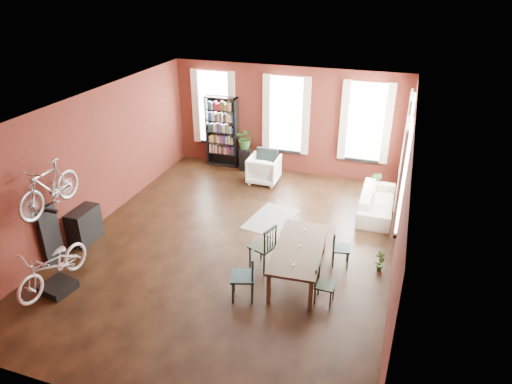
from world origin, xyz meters
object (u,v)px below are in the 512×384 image
at_px(bicycle_floor, 49,247).
at_px(dining_chair_b, 263,246).
at_px(bike_trainer, 58,287).
at_px(console_table, 84,225).
at_px(plant_stand, 245,159).
at_px(white_armchair, 264,168).
at_px(cream_sofa, 378,198).
at_px(dining_chair_d, 341,248).
at_px(dining_chair_c, 325,285).
at_px(dining_table, 299,262).
at_px(dining_chair_a, 243,276).
at_px(bookshelf, 222,132).

bearing_deg(bicycle_floor, dining_chair_b, 34.49).
xyz_separation_m(bike_trainer, console_table, (-0.63, 1.72, 0.32)).
bearing_deg(plant_stand, white_armchair, -40.35).
distance_m(cream_sofa, bike_trainer, 7.66).
distance_m(dining_chair_d, bicycle_floor, 5.74).
bearing_deg(dining_chair_c, dining_chair_d, -1.99).
height_order(dining_table, dining_chair_b, dining_chair_b).
relative_size(dining_table, plant_stand, 3.04).
bearing_deg(console_table, plant_stand, 67.75).
distance_m(white_armchair, cream_sofa, 3.42).
bearing_deg(dining_chair_c, cream_sofa, -6.97).
xyz_separation_m(white_armchair, bike_trainer, (-2.29, -6.08, -0.36)).
relative_size(dining_chair_a, bike_trainer, 1.70).
relative_size(plant_stand, bicycle_floor, 0.39).
bearing_deg(dining_chair_c, bookshelf, 39.78).
relative_size(dining_chair_b, console_table, 1.24).
height_order(dining_chair_d, cream_sofa, cream_sofa).
relative_size(white_armchair, cream_sofa, 0.42).
height_order(dining_chair_b, bookshelf, bookshelf).
bearing_deg(white_armchair, dining_chair_b, 106.32).
height_order(cream_sofa, plant_stand, cream_sofa).
xyz_separation_m(bookshelf, white_armchair, (1.64, -0.84, -0.66)).
relative_size(dining_chair_b, bike_trainer, 1.75).
bearing_deg(bicycle_floor, bookshelf, 88.84).
relative_size(bookshelf, console_table, 2.75).
bearing_deg(white_armchair, bicycle_floor, 68.74).
bearing_deg(dining_chair_a, dining_table, 122.07).
xyz_separation_m(dining_chair_d, plant_stand, (-3.64, 4.15, -0.06)).
xyz_separation_m(cream_sofa, console_table, (-6.23, -3.50, -0.01)).
relative_size(dining_chair_c, plant_stand, 1.15).
xyz_separation_m(dining_chair_a, plant_stand, (-2.05, 5.82, -0.14)).
distance_m(bookshelf, cream_sofa, 5.28).
relative_size(dining_chair_b, cream_sofa, 0.48).
bearing_deg(cream_sofa, dining_chair_d, 168.62).
relative_size(bookshelf, bike_trainer, 3.88).
height_order(dining_chair_d, console_table, dining_chair_d).
bearing_deg(dining_chair_d, bike_trainer, 107.18).
bearing_deg(dining_chair_d, bicycle_floor, 107.51).
height_order(bike_trainer, console_table, console_table).
xyz_separation_m(bike_trainer, bicycle_floor, (0.03, -0.02, 0.94)).
bearing_deg(white_armchair, bike_trainer, 68.44).
relative_size(dining_chair_a, white_armchair, 1.10).
bearing_deg(bicycle_floor, dining_table, 28.54).
distance_m(dining_chair_a, console_table, 4.19).
bearing_deg(bicycle_floor, dining_chair_d, 31.75).
relative_size(console_table, plant_stand, 1.18).
bearing_deg(white_armchair, console_table, 55.25).
distance_m(dining_chair_d, cream_sofa, 2.63).
height_order(white_armchair, plant_stand, white_armchair).
height_order(dining_table, plant_stand, dining_table).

